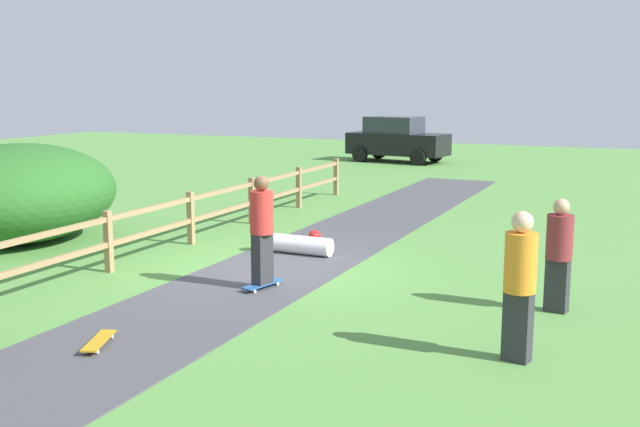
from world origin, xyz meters
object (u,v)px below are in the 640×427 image
Objects in this scene: skater_fallen at (297,244)px; bystander_maroon at (559,250)px; skater_riding at (262,226)px; bystander_orange at (520,279)px; skateboard_loose at (99,341)px; parked_car_black at (397,139)px; bush_large at (18,193)px.

bystander_maroon is at bearing -20.10° from skater_fallen.
skater_fallen is at bearing 103.95° from skater_riding.
skater_fallen is at bearing 140.07° from bystander_orange.
skater_riding is 4.57m from bystander_orange.
skater_riding is at bearing 79.67° from skateboard_loose.
skater_riding reaches higher than bystander_maroon.
bystander_orange is at bearing 19.10° from skateboard_loose.
skateboard_loose is at bearing -89.50° from skater_fallen.
skater_riding is 2.25× the size of skateboard_loose.
parked_car_black is at bearing 102.20° from skater_fallen.
bystander_maroon is 2.27m from bystander_orange.
bush_large is 2.40× the size of skater_riding.
skateboard_loose is at bearing -80.65° from parked_car_black.
bystander_maroon reaches higher than skater_fallen.
bystander_orange is at bearing -19.84° from skater_riding.
bush_large is 11.11m from bystander_orange.
bush_large is 2.89× the size of skater_fallen.
skater_riding is 1.10× the size of bystander_maroon.
bystander_orange is at bearing -68.11° from parked_car_black.
bush_large is 10.95m from bystander_maroon.
bush_large is 19.09m from parked_car_black.
bystander_maroon reaches higher than skateboard_loose.
bystander_maroon is (5.07, 3.95, 0.83)m from skateboard_loose.
bush_large reaches higher than skater_riding.
parked_car_black is at bearing 83.99° from bush_large.
bystander_orange is (4.89, 1.69, 0.92)m from skateboard_loose.
bystander_orange is (10.75, -2.79, -0.02)m from bush_large.
skateboard_loose is 23.81m from parked_car_black.
bush_large is 2.42× the size of bystander_orange.
skater_riding reaches higher than skateboard_loose.
bystander_maroon is at bearing 9.00° from skater_riding.
bush_large reaches higher than skateboard_loose.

